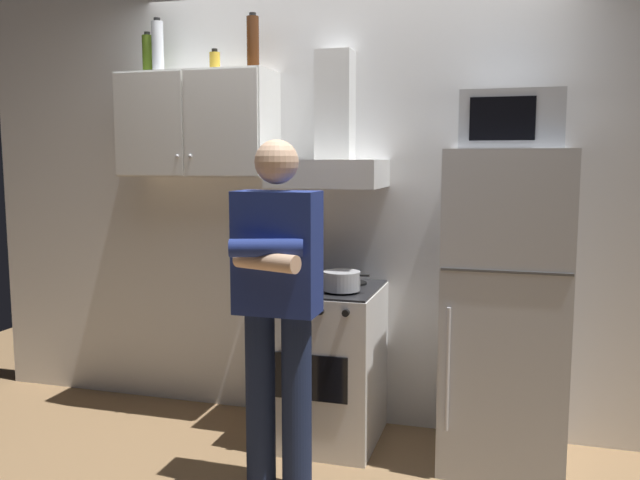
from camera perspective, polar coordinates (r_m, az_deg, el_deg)
The scene contains 13 objects.
ground_plane at distance 3.60m, azimuth -0.00°, elevation -18.50°, with size 7.00×7.00×0.00m, color olive.
back_wall_tiled at distance 3.83m, azimuth 2.53°, elevation 4.02°, with size 4.80×0.10×2.70m, color white.
upper_cabinet at distance 3.92m, azimuth -10.61°, elevation 9.83°, with size 0.90×0.37×0.60m.
stove_oven at distance 3.67m, azimuth 0.35°, elevation -10.68°, with size 0.60×0.62×0.87m.
range_hood at distance 3.62m, azimuth 0.92°, elevation 7.77°, with size 0.60×0.44×0.75m.
refrigerator at distance 3.45m, azimuth 15.79°, elevation -5.81°, with size 0.60×0.62×1.60m.
microwave at distance 3.39m, azimuth 16.33°, elevation 9.96°, with size 0.48×0.37×0.28m.
person_standing at distance 3.01m, azimuth -3.75°, elevation -5.45°, with size 0.38×0.33×1.64m.
cooking_pot at distance 3.41m, azimuth 1.91°, elevation -3.57°, with size 0.29×0.19×0.10m.
bottle_spice_jar at distance 3.87m, azimuth -9.16°, elevation 15.16°, with size 0.06×0.06×0.12m.
bottle_rum_dark at distance 3.86m, azimuth -5.87°, elevation 16.71°, with size 0.07×0.07×0.32m.
bottle_vodka_clear at distance 4.09m, azimuth -13.97°, elevation 16.00°, with size 0.07×0.07×0.32m.
bottle_olive_oil at distance 4.14m, azimuth -14.79°, elevation 15.36°, with size 0.06×0.06×0.25m.
Camera 1 is at (0.91, -3.12, 1.55)m, focal length 36.70 mm.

